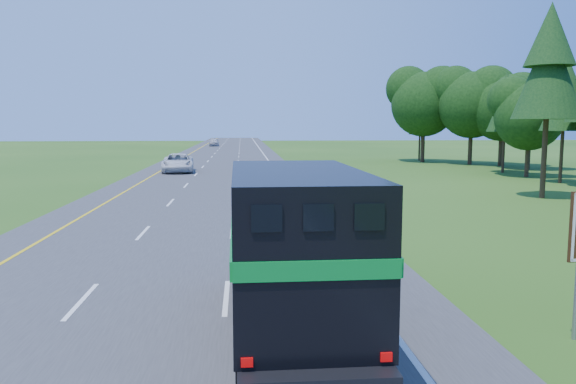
# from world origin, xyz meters

# --- Properties ---
(road) EXTENTS (15.00, 260.00, 0.04)m
(road) POSITION_xyz_m (0.00, 50.00, 0.02)
(road) COLOR #38383A
(road) RESTS_ON ground
(lane_markings) EXTENTS (11.15, 260.00, 0.01)m
(lane_markings) POSITION_xyz_m (0.00, 50.00, 0.04)
(lane_markings) COLOR yellow
(lane_markings) RESTS_ON road
(horse_truck) EXTENTS (2.65, 8.10, 3.57)m
(horse_truck) POSITION_xyz_m (3.33, 8.35, 1.95)
(horse_truck) COLOR black
(horse_truck) RESTS_ON road
(white_suv) EXTENTS (3.35, 6.39, 1.72)m
(white_suv) POSITION_xyz_m (-3.71, 49.80, 0.90)
(white_suv) COLOR silver
(white_suv) RESTS_ON road
(far_car) EXTENTS (1.89, 4.65, 1.58)m
(far_car) POSITION_xyz_m (-3.39, 111.92, 0.83)
(far_car) COLOR silver
(far_car) RESTS_ON road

